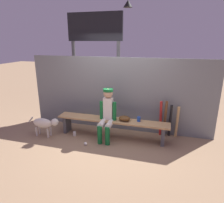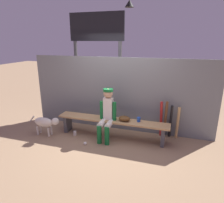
% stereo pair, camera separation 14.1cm
% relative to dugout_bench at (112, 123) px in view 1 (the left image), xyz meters
% --- Properties ---
extents(ground_plane, '(30.00, 30.00, 0.00)m').
position_rel_dugout_bench_xyz_m(ground_plane, '(0.00, 0.00, -0.37)').
color(ground_plane, '#937556').
extents(chainlink_fence, '(4.78, 0.03, 1.90)m').
position_rel_dugout_bench_xyz_m(chainlink_fence, '(0.00, 0.55, 0.58)').
color(chainlink_fence, slate).
rests_on(chainlink_fence, ground_plane).
extents(dugout_bench, '(2.73, 0.36, 0.47)m').
position_rel_dugout_bench_xyz_m(dugout_bench, '(0.00, 0.00, 0.00)').
color(dugout_bench, tan).
rests_on(dugout_bench, ground_plane).
extents(player_seated, '(0.41, 0.55, 1.22)m').
position_rel_dugout_bench_xyz_m(player_seated, '(-0.09, -0.11, 0.29)').
color(player_seated, silver).
rests_on(player_seated, ground_plane).
extents(baseball_glove, '(0.28, 0.20, 0.12)m').
position_rel_dugout_bench_xyz_m(baseball_glove, '(0.31, 0.00, 0.16)').
color(baseball_glove, '#593819').
rests_on(baseball_glove, dugout_bench).
extents(bat_aluminum_red, '(0.10, 0.21, 0.92)m').
position_rel_dugout_bench_xyz_m(bat_aluminum_red, '(1.12, 0.40, 0.09)').
color(bat_aluminum_red, '#B22323').
rests_on(bat_aluminum_red, ground_plane).
extents(bat_wood_dark, '(0.10, 0.21, 0.94)m').
position_rel_dugout_bench_xyz_m(bat_wood_dark, '(1.23, 0.38, 0.10)').
color(bat_wood_dark, brown).
rests_on(bat_wood_dark, ground_plane).
extents(bat_aluminum_black, '(0.08, 0.19, 0.84)m').
position_rel_dugout_bench_xyz_m(bat_aluminum_black, '(1.35, 0.42, 0.05)').
color(bat_aluminum_black, black).
rests_on(bat_aluminum_black, ground_plane).
extents(bat_wood_tan, '(0.09, 0.14, 0.81)m').
position_rel_dugout_bench_xyz_m(bat_wood_tan, '(1.51, 0.43, 0.03)').
color(bat_wood_tan, tan).
rests_on(bat_wood_tan, ground_plane).
extents(baseball, '(0.07, 0.07, 0.07)m').
position_rel_dugout_bench_xyz_m(baseball, '(-0.47, -0.55, -0.33)').
color(baseball, white).
rests_on(baseball, ground_plane).
extents(cup_on_ground, '(0.08, 0.08, 0.11)m').
position_rel_dugout_bench_xyz_m(cup_on_ground, '(-0.92, -0.19, -0.32)').
color(cup_on_ground, silver).
rests_on(cup_on_ground, ground_plane).
extents(cup_on_bench, '(0.08, 0.08, 0.11)m').
position_rel_dugout_bench_xyz_m(cup_on_bench, '(0.64, 0.06, 0.15)').
color(cup_on_bench, '#1E47AD').
rests_on(cup_on_bench, dugout_bench).
extents(scoreboard, '(1.92, 0.27, 3.30)m').
position_rel_dugout_bench_xyz_m(scoreboard, '(-0.86, 1.40, 1.89)').
color(scoreboard, '#3F3F42').
rests_on(scoreboard, ground_plane).
extents(dog, '(0.84, 0.20, 0.49)m').
position_rel_dugout_bench_xyz_m(dog, '(-1.61, -0.39, -0.04)').
color(dog, beige).
rests_on(dog, ground_plane).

